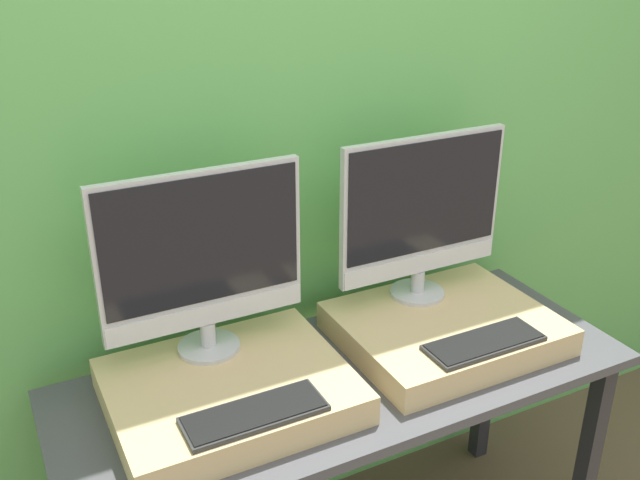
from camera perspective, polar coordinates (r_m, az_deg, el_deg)
The scene contains 8 objects.
wall_back at distance 2.01m, azimuth -2.80°, elevation 8.26°, with size 8.00×0.04×2.60m.
workbench at distance 2.00m, azimuth 2.13°, elevation -12.63°, with size 1.55×0.61×0.74m.
wooden_riser_left at distance 1.83m, azimuth -7.25°, elevation -11.89°, with size 0.59×0.48×0.08m.
monitor_left at distance 1.79m, azimuth -9.38°, elevation -1.36°, with size 0.53×0.16×0.49m.
keyboard_left at distance 1.67m, azimuth -5.27°, elevation -13.66°, with size 0.33×0.12×0.01m.
wooden_riser_right at distance 2.09m, azimuth 9.97°, elevation -6.97°, with size 0.59×0.48×0.08m.
monitor_right at distance 2.06m, azimuth 8.19°, elevation 2.23°, with size 0.53×0.16×0.49m.
keyboard_right at distance 1.96m, azimuth 12.99°, elevation -7.99°, with size 0.33×0.12×0.01m.
Camera 1 is at (-0.79, -1.09, 1.85)m, focal length 40.00 mm.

